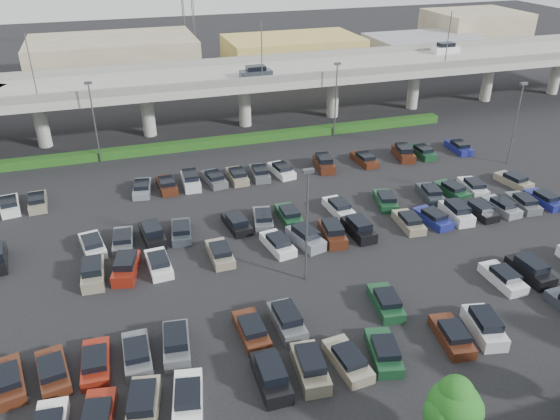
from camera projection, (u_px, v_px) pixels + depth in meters
name	position (u px, v px, depth m)	size (l,w,h in m)	color
ground	(277.00, 234.00, 53.44)	(280.00, 280.00, 0.00)	black
overpass	(208.00, 82.00, 77.02)	(150.00, 13.00, 15.80)	gray
hedge	(223.00, 141.00, 74.20)	(66.00, 1.60, 1.10)	#1A4213
tree_row	(435.00, 413.00, 29.67)	(65.07, 3.66, 5.94)	#332316
parked_cars	(295.00, 250.00, 49.69)	(63.00, 41.64, 1.67)	navy
light_poles	(229.00, 173.00, 51.08)	(66.90, 48.38, 10.30)	#4B4B50
distant_buildings	(243.00, 55.00, 106.96)	(138.00, 24.00, 9.00)	gray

